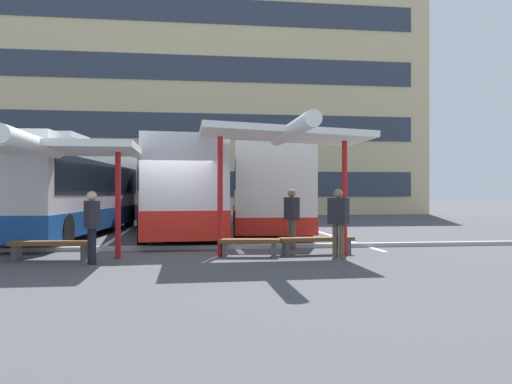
# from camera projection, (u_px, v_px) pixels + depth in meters

# --- Properties ---
(ground_plane) EXTENTS (160.00, 160.00, 0.00)m
(ground_plane) POSITION_uv_depth(u_px,v_px,m) (168.00, 252.00, 14.27)
(ground_plane) COLOR #47474C
(terminal_building) EXTENTS (36.30, 14.09, 18.74)m
(terminal_building) POSITION_uv_depth(u_px,v_px,m) (181.00, 114.00, 42.62)
(terminal_building) COLOR #D1BC8C
(terminal_building) RESTS_ON ground
(coach_bus_0) EXTENTS (3.72, 12.63, 3.63)m
(coach_bus_0) POSITION_uv_depth(u_px,v_px,m) (73.00, 191.00, 19.55)
(coach_bus_0) COLOR silver
(coach_bus_0) RESTS_ON ground
(coach_bus_1) EXTENTS (3.58, 11.61, 3.65)m
(coach_bus_1) POSITION_uv_depth(u_px,v_px,m) (172.00, 191.00, 19.84)
(coach_bus_1) COLOR silver
(coach_bus_1) RESTS_ON ground
(coach_bus_2) EXTENTS (3.60, 11.95, 3.59)m
(coach_bus_2) POSITION_uv_depth(u_px,v_px,m) (265.00, 191.00, 21.99)
(coach_bus_2) COLOR silver
(coach_bus_2) RESTS_ON ground
(lane_stripe_0) EXTENTS (0.16, 14.00, 0.01)m
(lane_stripe_0) POSITION_uv_depth(u_px,v_px,m) (15.00, 235.00, 19.55)
(lane_stripe_0) COLOR white
(lane_stripe_0) RESTS_ON ground
(lane_stripe_1) EXTENTS (0.16, 14.00, 0.01)m
(lane_stripe_1) POSITION_uv_depth(u_px,v_px,m) (122.00, 234.00, 20.07)
(lane_stripe_1) COLOR white
(lane_stripe_1) RESTS_ON ground
(lane_stripe_2) EXTENTS (0.16, 14.00, 0.01)m
(lane_stripe_2) POSITION_uv_depth(u_px,v_px,m) (223.00, 233.00, 20.59)
(lane_stripe_2) COLOR white
(lane_stripe_2) RESTS_ON ground
(lane_stripe_3) EXTENTS (0.16, 14.00, 0.01)m
(lane_stripe_3) POSITION_uv_depth(u_px,v_px,m) (320.00, 232.00, 21.11)
(lane_stripe_3) COLOR white
(lane_stripe_3) RESTS_ON ground
(waiting_shelter_0) EXTENTS (4.13, 5.12, 2.84)m
(waiting_shelter_0) POSITION_uv_depth(u_px,v_px,m) (48.00, 150.00, 12.28)
(waiting_shelter_0) COLOR red
(waiting_shelter_0) RESTS_ON ground
(bench_0) EXTENTS (1.98, 0.66, 0.45)m
(bench_0) POSITION_uv_depth(u_px,v_px,m) (51.00, 246.00, 12.51)
(bench_0) COLOR brown
(bench_0) RESTS_ON ground
(waiting_shelter_1) EXTENTS (4.26, 4.46, 3.29)m
(waiting_shelter_1) POSITION_uv_depth(u_px,v_px,m) (285.00, 137.00, 13.14)
(waiting_shelter_1) COLOR red
(waiting_shelter_1) RESTS_ON ground
(bench_1) EXTENTS (1.58, 0.60, 0.45)m
(bench_1) POSITION_uv_depth(u_px,v_px,m) (249.00, 244.00, 13.11)
(bench_1) COLOR brown
(bench_1) RESTS_ON ground
(bench_2) EXTENTS (2.00, 0.59, 0.45)m
(bench_2) POSITION_uv_depth(u_px,v_px,m) (317.00, 241.00, 13.60)
(bench_2) COLOR brown
(bench_2) RESTS_ON ground
(platform_kerb) EXTENTS (44.00, 0.24, 0.12)m
(platform_kerb) POSITION_uv_depth(u_px,v_px,m) (168.00, 248.00, 14.69)
(platform_kerb) COLOR #ADADA8
(platform_kerb) RESTS_ON ground
(waiting_passenger_0) EXTENTS (0.49, 0.52, 1.72)m
(waiting_passenger_0) POSITION_uv_depth(u_px,v_px,m) (338.00, 218.00, 12.70)
(waiting_passenger_0) COLOR brown
(waiting_passenger_0) RESTS_ON ground
(waiting_passenger_1) EXTENTS (0.38, 0.54, 1.71)m
(waiting_passenger_1) POSITION_uv_depth(u_px,v_px,m) (292.00, 215.00, 14.67)
(waiting_passenger_1) COLOR brown
(waiting_passenger_1) RESTS_ON ground
(waiting_passenger_2) EXTENTS (0.42, 0.53, 1.65)m
(waiting_passenger_2) POSITION_uv_depth(u_px,v_px,m) (92.00, 222.00, 11.73)
(waiting_passenger_2) COLOR black
(waiting_passenger_2) RESTS_ON ground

